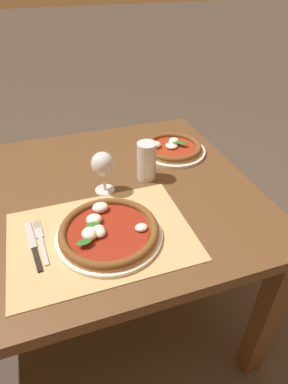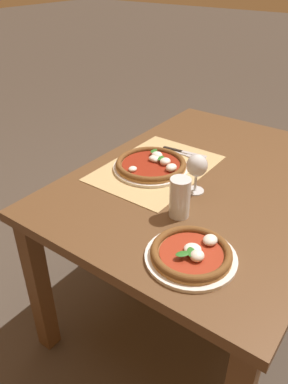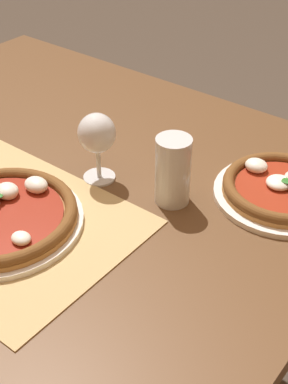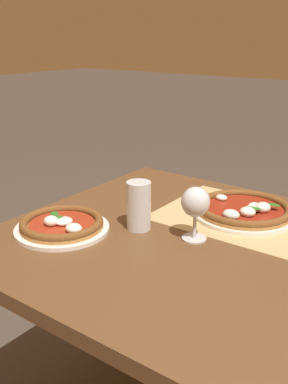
{
  "view_description": "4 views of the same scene",
  "coord_description": "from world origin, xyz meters",
  "px_view_note": "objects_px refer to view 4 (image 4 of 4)",
  "views": [
    {
      "loc": [
        -0.03,
        -0.93,
        1.42
      ],
      "look_at": [
        0.23,
        -0.15,
        0.81
      ],
      "focal_mm": 30.0,
      "sensor_mm": 36.0,
      "label": 1
    },
    {
      "loc": [
        1.23,
        0.57,
        1.51
      ],
      "look_at": [
        0.34,
        -0.09,
        0.81
      ],
      "focal_mm": 35.0,
      "sensor_mm": 36.0,
      "label": 2
    },
    {
      "loc": [
        0.8,
        -0.69,
        1.4
      ],
      "look_at": [
        0.3,
        -0.05,
        0.81
      ],
      "focal_mm": 50.0,
      "sensor_mm": 36.0,
      "label": 3
    },
    {
      "loc": [
        -0.43,
        1.01,
        1.29
      ],
      "look_at": [
        0.32,
        -0.02,
        0.83
      ],
      "focal_mm": 42.0,
      "sensor_mm": 36.0,
      "label": 4
    }
  ],
  "objects_px": {
    "pizza_near": "(244,210)",
    "pizza_far": "(62,225)",
    "pint_glass": "(139,206)",
    "wine_glass": "(195,205)"
  },
  "relations": [
    {
      "from": "pizza_near",
      "to": "pizza_far",
      "type": "bearing_deg",
      "value": 47.43
    },
    {
      "from": "pizza_far",
      "to": "pint_glass",
      "type": "relative_size",
      "value": 1.91
    },
    {
      "from": "pizza_near",
      "to": "pint_glass",
      "type": "bearing_deg",
      "value": 51.53
    },
    {
      "from": "pizza_far",
      "to": "wine_glass",
      "type": "relative_size",
      "value": 1.79
    },
    {
      "from": "pizza_near",
      "to": "pint_glass",
      "type": "distance_m",
      "value": 0.35
    },
    {
      "from": "pizza_near",
      "to": "pizza_far",
      "type": "height_order",
      "value": "pizza_near"
    },
    {
      "from": "wine_glass",
      "to": "pizza_near",
      "type": "bearing_deg",
      "value": -100.12
    },
    {
      "from": "pizza_far",
      "to": "wine_glass",
      "type": "bearing_deg",
      "value": -152.48
    },
    {
      "from": "pizza_far",
      "to": "pint_glass",
      "type": "bearing_deg",
      "value": -138.8
    },
    {
      "from": "pizza_near",
      "to": "wine_glass",
      "type": "relative_size",
      "value": 2.05
    }
  ]
}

